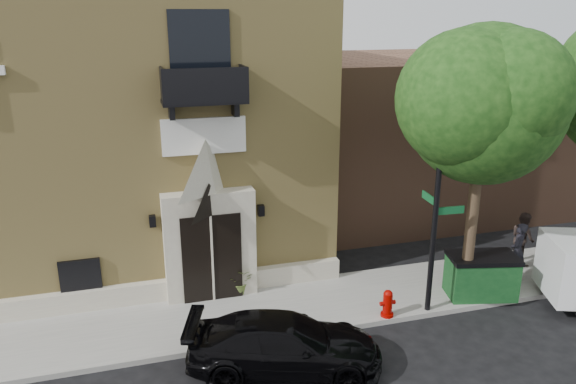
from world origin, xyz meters
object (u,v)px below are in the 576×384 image
at_px(fire_hydrant, 388,303).
at_px(dumpster, 481,275).
at_px(black_sedan, 284,344).
at_px(street_sign, 436,214).
at_px(pedestrian_near, 518,251).
at_px(pedestrian_far, 523,238).

distance_m(fire_hydrant, dumpster, 3.16).
height_order(black_sedan, fire_hydrant, black_sedan).
relative_size(black_sedan, dumpster, 2.13).
bearing_deg(dumpster, black_sedan, -152.61).
bearing_deg(street_sign, black_sedan, -160.02).
distance_m(street_sign, pedestrian_near, 4.24).
bearing_deg(fire_hydrant, dumpster, 5.59).
bearing_deg(pedestrian_far, fire_hydrant, 116.97).
relative_size(black_sedan, street_sign, 0.81).
bearing_deg(pedestrian_far, pedestrian_near, 143.74).
bearing_deg(street_sign, dumpster, 12.75).
height_order(fire_hydrant, dumpster, dumpster).
bearing_deg(dumpster, pedestrian_near, 35.47).
xyz_separation_m(dumpster, pedestrian_near, (1.76, 0.71, 0.26)).
xyz_separation_m(street_sign, pedestrian_near, (3.63, 1.00, -1.95)).
relative_size(street_sign, pedestrian_near, 3.13).
relative_size(street_sign, fire_hydrant, 7.24).
height_order(black_sedan, street_sign, street_sign).
height_order(pedestrian_near, pedestrian_far, pedestrian_near).
bearing_deg(pedestrian_far, black_sedan, 118.18).
xyz_separation_m(street_sign, pedestrian_far, (4.50, 1.87, -1.97)).
xyz_separation_m(street_sign, fire_hydrant, (-1.27, -0.02, -2.47)).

